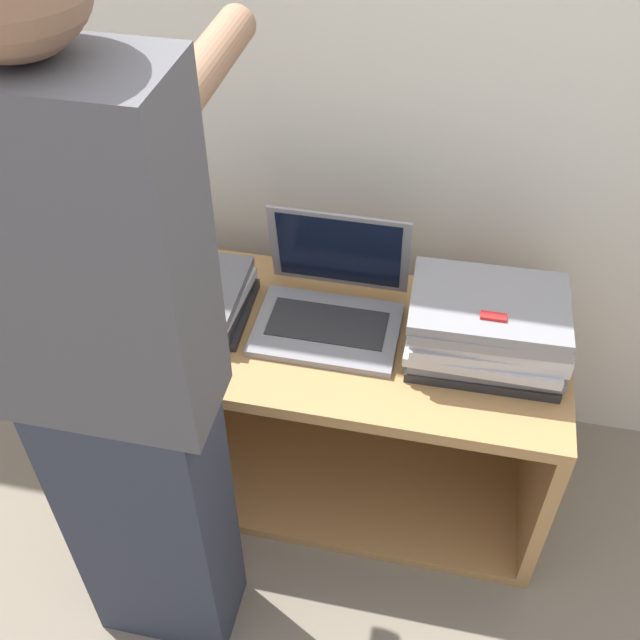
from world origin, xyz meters
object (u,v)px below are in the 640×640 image
at_px(person, 116,380).
at_px(laptop_open, 331,303).
at_px(laptop_stack_left, 176,295).
at_px(laptop_stack_right, 488,328).

bearing_deg(person, laptop_open, 61.78).
height_order(laptop_open, laptop_stack_left, laptop_open).
relative_size(laptop_stack_right, person, 0.22).
distance_m(laptop_stack_left, person, 0.58).
height_order(laptop_stack_right, person, person).
xyz_separation_m(laptop_open, person, (-0.31, -0.57, 0.24)).
bearing_deg(laptop_stack_right, person, -143.77).
bearing_deg(laptop_stack_right, laptop_stack_left, 179.93).
distance_m(laptop_open, person, 0.69).
relative_size(laptop_open, laptop_stack_right, 0.95).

